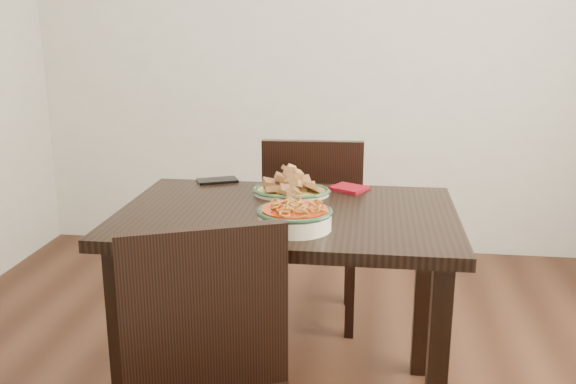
# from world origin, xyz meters

# --- Properties ---
(wall_back) EXTENTS (3.50, 0.10, 2.60)m
(wall_back) POSITION_xyz_m (0.00, 1.75, 1.30)
(wall_back) COLOR beige
(wall_back) RESTS_ON ground
(dining_table) EXTENTS (1.13, 0.75, 0.75)m
(dining_table) POSITION_xyz_m (-0.01, 0.03, 0.64)
(dining_table) COLOR black
(dining_table) RESTS_ON ground
(chair_far) EXTENTS (0.44, 0.44, 0.89)m
(chair_far) POSITION_xyz_m (0.02, 0.68, 0.50)
(chair_far) COLOR black
(chair_far) RESTS_ON ground
(fish_plate) EXTENTS (0.28, 0.22, 0.11)m
(fish_plate) POSITION_xyz_m (-0.03, 0.24, 0.79)
(fish_plate) COLOR beige
(fish_plate) RESTS_ON dining_table
(noodle_bowl) EXTENTS (0.24, 0.24, 0.08)m
(noodle_bowl) POSITION_xyz_m (0.03, -0.15, 0.79)
(noodle_bowl) COLOR white
(noodle_bowl) RESTS_ON dining_table
(smartphone) EXTENTS (0.18, 0.14, 0.01)m
(smartphone) POSITION_xyz_m (-0.34, 0.39, 0.76)
(smartphone) COLOR black
(smartphone) RESTS_ON dining_table
(napkin) EXTENTS (0.16, 0.15, 0.01)m
(napkin) POSITION_xyz_m (0.18, 0.33, 0.76)
(napkin) COLOR maroon
(napkin) RESTS_ON dining_table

